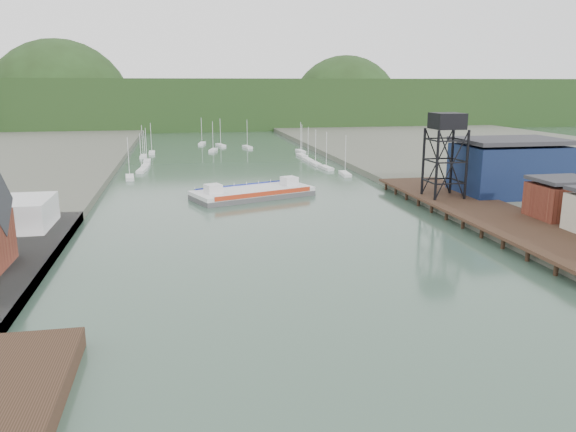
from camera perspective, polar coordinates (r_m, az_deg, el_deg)
name	(u,v)px	position (r m, az deg, el deg)	size (l,w,h in m)	color
ground	(366,368)	(49.76, 7.92, -15.03)	(600.00, 600.00, 0.00)	#2F4A3C
east_pier	(487,212)	(102.91, 19.56, 0.40)	(14.00, 70.00, 2.45)	black
lift_tower	(447,126)	(111.34, 15.84, 8.76)	(6.50, 6.50, 16.00)	black
blue_shed	(509,168)	(121.33, 21.53, 4.59)	(20.50, 14.50, 11.30)	#0C1538
marina_sailboats	(227,158)	(181.88, -6.17, 5.91)	(57.71, 92.65, 0.90)	silver
distant_hills	(197,106)	(343.10, -9.25, 10.94)	(500.00, 120.00, 80.00)	#203216
chain_ferry	(253,192)	(119.05, -3.59, 2.40)	(27.14, 18.30, 3.63)	#4D4D4F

